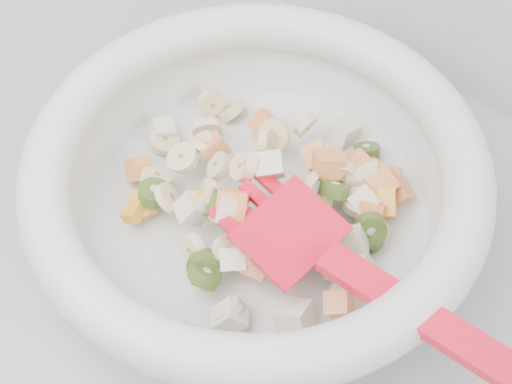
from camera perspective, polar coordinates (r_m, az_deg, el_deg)
The scene contains 1 object.
mixing_bowl at distance 0.61m, azimuth 0.11°, elevation 0.40°, with size 0.49×0.36×0.12m.
Camera 1 is at (0.04, 1.20, 1.44)m, focal length 55.00 mm.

